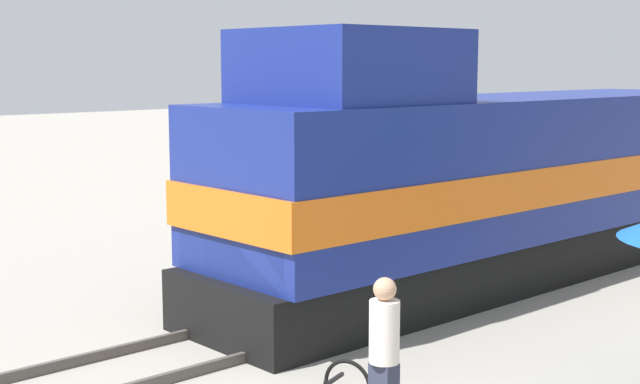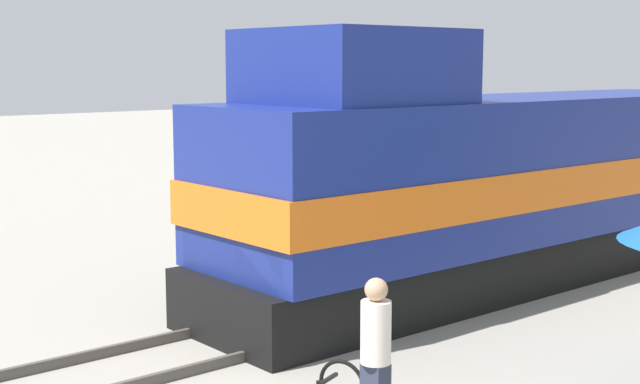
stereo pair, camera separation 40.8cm
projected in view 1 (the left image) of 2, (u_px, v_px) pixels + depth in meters
ground_plane at (369, 310)px, 15.14m from camera, size 120.00×120.00×0.00m
rail_near at (340, 297)px, 15.66m from camera, size 0.08×41.49×0.15m
rail_far at (400, 314)px, 14.61m from camera, size 0.08×41.49×0.15m
locomotive at (486, 181)px, 16.95m from camera, size 3.04×13.56×4.69m
person_bystander at (384, 351)px, 9.81m from camera, size 0.34×0.34×1.85m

